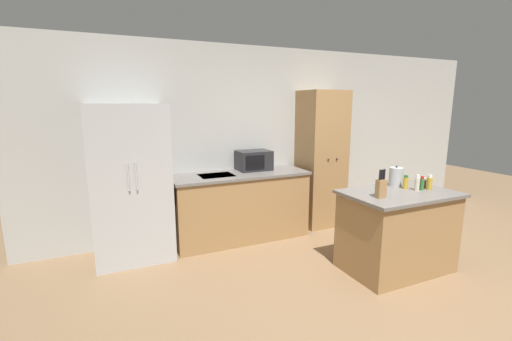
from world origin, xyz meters
The scene contains 14 objects.
ground_plane centered at (0.00, 0.00, 0.00)m, with size 14.00×14.00×0.00m, color #846647.
wall_back centered at (0.00, 2.33, 1.30)m, with size 7.20×0.06×2.60m.
refrigerator centered at (-2.24, 1.96, 0.91)m, with size 0.86×0.71×1.82m.
back_counter centered at (-0.87, 1.98, 0.46)m, with size 1.84×0.67×0.91m.
pantry_cabinet centered at (0.46, 2.03, 1.00)m, with size 0.61×0.57×2.01m.
kitchen_island centered at (0.37, 0.44, 0.44)m, with size 1.20×0.77×0.89m.
microwave centered at (-0.60, 2.11, 1.04)m, with size 0.46×0.34×0.27m.
knife_block centered at (0.01, 0.35, 1.00)m, with size 0.10×0.06×0.29m.
spice_bottle_tall_dark centered at (0.54, 0.52, 0.96)m, with size 0.06×0.06×0.15m.
spice_bottle_short_red centered at (0.77, 0.47, 0.94)m, with size 0.05×0.05×0.11m.
spice_bottle_amber_oil centered at (0.66, 0.41, 0.96)m, with size 0.04×0.04×0.15m.
spice_bottle_green_herb centered at (0.59, 0.41, 0.97)m, with size 0.05×0.05×0.17m.
spice_bottle_pale_salt centered at (0.76, 0.39, 0.96)m, with size 0.06×0.06×0.16m.
kettle centered at (0.55, 0.67, 0.99)m, with size 0.15×0.15×0.24m.
Camera 1 is at (-2.50, -2.17, 1.82)m, focal length 24.00 mm.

